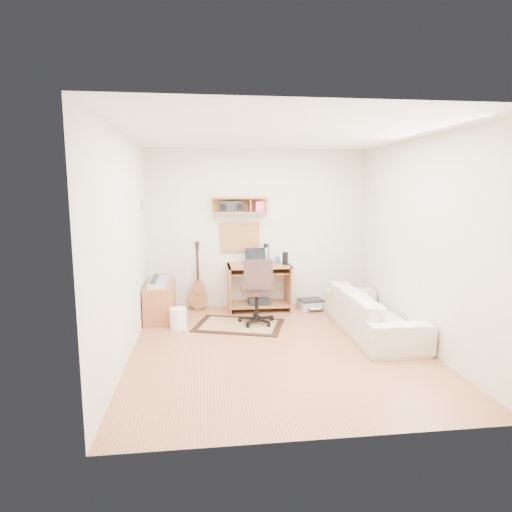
{
  "coord_description": "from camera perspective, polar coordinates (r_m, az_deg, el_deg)",
  "views": [
    {
      "loc": [
        -0.9,
        -5.06,
        1.98
      ],
      "look_at": [
        -0.15,
        1.05,
        1.0
      ],
      "focal_mm": 30.24,
      "sensor_mm": 36.0,
      "label": 1
    }
  ],
  "objects": [
    {
      "name": "desk_lamp",
      "position": [
        7.09,
        1.67,
        0.4
      ],
      "size": [
        0.11,
        0.11,
        0.33
      ],
      "primitive_type": null,
      "color": "black",
      "rests_on": "desk"
    },
    {
      "name": "cork_board",
      "position": [
        7.11,
        -2.12,
        2.49
      ],
      "size": [
        0.64,
        0.03,
        0.49
      ],
      "primitive_type": "cube",
      "color": "tan",
      "rests_on": "back_wall"
    },
    {
      "name": "speaker",
      "position": [
        6.95,
        3.89,
        -0.31
      ],
      "size": [
        0.09,
        0.09,
        0.21
      ],
      "primitive_type": "cylinder",
      "color": "black",
      "rests_on": "desk"
    },
    {
      "name": "left_wall",
      "position": [
        5.19,
        -16.98,
        1.12
      ],
      "size": [
        0.01,
        4.0,
        2.6
      ],
      "primitive_type": "cube",
      "color": "beige",
      "rests_on": "ground"
    },
    {
      "name": "guitar",
      "position": [
        7.07,
        -7.71,
        -2.63
      ],
      "size": [
        0.31,
        0.2,
        1.12
      ],
      "primitive_type": null,
      "rotation": [
        0.0,
        0.0,
        -0.03
      ],
      "color": "#985A2E",
      "rests_on": "floor"
    },
    {
      "name": "back_wall",
      "position": [
        7.16,
        0.26,
        3.59
      ],
      "size": [
        3.6,
        0.01,
        2.6
      ],
      "primitive_type": "cube",
      "color": "beige",
      "rests_on": "ground"
    },
    {
      "name": "sofa",
      "position": [
        6.14,
        15.19,
        -6.32
      ],
      "size": [
        0.58,
        1.99,
        0.78
      ],
      "primitive_type": "imported",
      "rotation": [
        0.0,
        0.0,
        1.57
      ],
      "color": "beige",
      "rests_on": "floor"
    },
    {
      "name": "pencil_cup",
      "position": [
        7.09,
        2.87,
        -0.52
      ],
      "size": [
        0.08,
        0.08,
        0.11
      ],
      "primitive_type": "cylinder",
      "color": "#305791",
      "rests_on": "desk"
    },
    {
      "name": "rug",
      "position": [
        6.33,
        -2.26,
        -9.12
      ],
      "size": [
        1.42,
        1.15,
        0.02
      ],
      "primitive_type": "cube",
      "rotation": [
        0.0,
        0.0,
        -0.3
      ],
      "color": "tan",
      "rests_on": "floor"
    },
    {
      "name": "wall_shelf",
      "position": [
        6.97,
        -2.07,
        6.73
      ],
      "size": [
        0.9,
        0.25,
        0.26
      ],
      "primitive_type": "cube",
      "color": "#A15B38",
      "rests_on": "back_wall"
    },
    {
      "name": "laptop",
      "position": [
        6.91,
        0.24,
        -0.11
      ],
      "size": [
        0.42,
        0.42,
        0.26
      ],
      "primitive_type": null,
      "rotation": [
        0.0,
        0.0,
        0.23
      ],
      "color": "silver",
      "rests_on": "desk"
    },
    {
      "name": "right_wall",
      "position": [
        5.78,
        20.98,
        1.69
      ],
      "size": [
        0.01,
        4.0,
        2.6
      ],
      "primitive_type": "cube",
      "color": "beige",
      "rests_on": "ground"
    },
    {
      "name": "wall_photo",
      "position": [
        6.63,
        -14.79,
        6.5
      ],
      "size": [
        0.02,
        0.2,
        0.15
      ],
      "primitive_type": "cube",
      "color": "#4C8CBF",
      "rests_on": "left_wall"
    },
    {
      "name": "waste_basket",
      "position": [
        6.28,
        -10.23,
        -8.1
      ],
      "size": [
        0.28,
        0.28,
        0.29
      ],
      "primitive_type": "cylinder",
      "rotation": [
        0.0,
        0.0,
        -0.17
      ],
      "color": "white",
      "rests_on": "floor"
    },
    {
      "name": "music_keyboard",
      "position": [
        6.67,
        -12.71,
        -3.26
      ],
      "size": [
        0.25,
        0.8,
        0.07
      ],
      "primitive_type": "cube",
      "color": "#B2B5BA",
      "rests_on": "cabinet"
    },
    {
      "name": "desk",
      "position": [
        7.03,
        0.4,
        -4.16
      ],
      "size": [
        1.0,
        0.55,
        0.75
      ],
      "primitive_type": null,
      "color": "#A15B38",
      "rests_on": "floor"
    },
    {
      "name": "cabinet",
      "position": [
        6.74,
        -12.62,
        -5.84
      ],
      "size": [
        0.4,
        0.9,
        0.55
      ],
      "primitive_type": "cube",
      "color": "#A15B38",
      "rests_on": "floor"
    },
    {
      "name": "floor",
      "position": [
        5.51,
        2.95,
        -12.08
      ],
      "size": [
        3.6,
        4.0,
        0.01
      ],
      "primitive_type": "cube",
      "color": "#A96946",
      "rests_on": "ground"
    },
    {
      "name": "ceiling",
      "position": [
        5.18,
        3.19,
        15.97
      ],
      "size": [
        3.6,
        4.0,
        0.01
      ],
      "primitive_type": "cube",
      "color": "white",
      "rests_on": "ground"
    },
    {
      "name": "boombox",
      "position": [
        6.95,
        -3.31,
        6.55
      ],
      "size": [
        0.35,
        0.16,
        0.18
      ],
      "primitive_type": "cube",
      "color": "black",
      "rests_on": "wall_shelf"
    },
    {
      "name": "printer",
      "position": [
        7.21,
        7.28,
        -6.27
      ],
      "size": [
        0.44,
        0.37,
        0.15
      ],
      "primitive_type": "cube",
      "rotation": [
        0.0,
        0.0,
        0.16
      ],
      "color": "#A5A8AA",
      "rests_on": "floor"
    },
    {
      "name": "task_chair",
      "position": [
        6.28,
        0.08,
        -4.58
      ],
      "size": [
        0.52,
        0.52,
        1.0
      ],
      "primitive_type": null,
      "rotation": [
        0.0,
        0.0,
        -0.01
      ],
      "color": "#35231F",
      "rests_on": "floor"
    }
  ]
}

